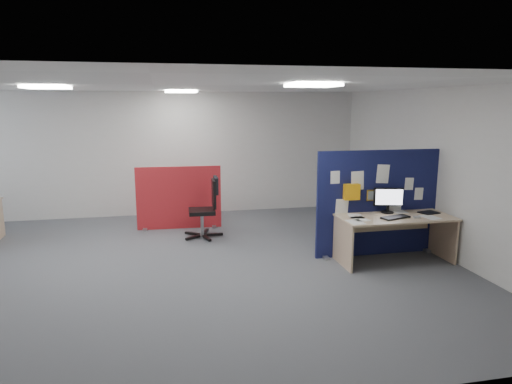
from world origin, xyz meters
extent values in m
plane|color=#4C4F53|center=(0.00, 0.00, 0.00)|extent=(9.00, 9.00, 0.00)
cube|color=white|center=(0.00, 0.00, 2.70)|extent=(9.00, 7.00, 0.02)
cube|color=silver|center=(0.00, 3.50, 1.35)|extent=(9.00, 0.02, 2.70)
cube|color=silver|center=(0.00, -3.50, 1.35)|extent=(9.00, 0.02, 2.70)
cube|color=silver|center=(4.50, 0.00, 1.35)|extent=(0.02, 7.00, 2.70)
cube|color=white|center=(2.00, -1.00, 2.67)|extent=(0.60, 0.60, 0.04)
cube|color=white|center=(-1.50, 0.50, 2.67)|extent=(0.60, 0.60, 0.04)
cube|color=white|center=(0.50, 2.50, 2.67)|extent=(0.60, 0.60, 0.04)
cube|color=#0F1238|center=(3.48, -0.05, 0.86)|extent=(2.08, 0.06, 1.72)
cube|color=#95959A|center=(2.59, -0.05, 0.02)|extent=(0.08, 0.30, 0.04)
cube|color=#95959A|center=(4.37, -0.05, 0.02)|extent=(0.08, 0.30, 0.04)
cube|color=white|center=(2.71, -0.08, 1.31)|extent=(0.15, 0.01, 0.20)
cube|color=white|center=(3.09, -0.08, 1.25)|extent=(0.21, 0.01, 0.30)
cube|color=white|center=(3.52, -0.08, 1.34)|extent=(0.21, 0.01, 0.30)
cube|color=white|center=(3.99, -0.08, 1.16)|extent=(0.15, 0.01, 0.20)
cube|color=white|center=(2.84, -0.08, 0.81)|extent=(0.21, 0.01, 0.30)
cube|color=white|center=(3.77, -0.08, 0.74)|extent=(0.21, 0.01, 0.30)
cube|color=white|center=(4.18, -0.08, 0.99)|extent=(0.15, 0.01, 0.20)
cube|color=gold|center=(3.38, -0.08, 1.00)|extent=(0.24, 0.01, 0.18)
cube|color=#FFAA10|center=(2.98, -0.13, 1.08)|extent=(0.25, 0.10, 0.25)
cube|color=tan|center=(3.58, -0.45, 0.71)|extent=(1.77, 0.78, 0.03)
cube|color=tan|center=(2.73, -0.45, 0.35)|extent=(0.03, 0.72, 0.70)
cube|color=tan|center=(4.43, -0.45, 0.35)|extent=(0.03, 0.72, 0.70)
cube|color=tan|center=(3.58, -0.08, 0.55)|extent=(1.59, 0.02, 0.30)
cylinder|color=black|center=(3.57, -0.21, 0.74)|extent=(0.19, 0.19, 0.02)
cube|color=black|center=(3.57, -0.21, 0.80)|extent=(0.04, 0.04, 0.10)
cube|color=black|center=(3.57, -0.21, 0.99)|extent=(0.46, 0.15, 0.29)
cube|color=white|center=(3.57, -0.23, 0.99)|extent=(0.41, 0.11, 0.25)
cube|color=black|center=(3.52, -0.55, 0.74)|extent=(0.48, 0.30, 0.02)
cube|color=#95959A|center=(3.84, -0.61, 0.74)|extent=(0.11, 0.08, 0.03)
cube|color=black|center=(4.21, -0.35, 0.74)|extent=(0.32, 0.28, 0.01)
cube|color=#AA2315|center=(0.39, 2.22, 0.62)|extent=(1.65, 0.12, 1.24)
cube|color=#95959A|center=(-0.29, 2.22, 0.02)|extent=(0.08, 0.30, 0.04)
cube|color=#95959A|center=(1.06, 2.22, 0.02)|extent=(0.08, 0.30, 0.04)
cube|color=black|center=(0.99, 1.49, 0.04)|extent=(0.31, 0.06, 0.04)
cube|color=black|center=(0.85, 1.71, 0.04)|extent=(0.15, 0.31, 0.04)
cube|color=black|center=(0.59, 1.64, 0.04)|extent=(0.27, 0.23, 0.04)
cube|color=black|center=(0.58, 1.38, 0.04)|extent=(0.28, 0.21, 0.04)
cube|color=black|center=(0.83, 1.29, 0.04)|extent=(0.13, 0.31, 0.04)
cylinder|color=#95959A|center=(0.77, 1.50, 0.26)|extent=(0.06, 0.06, 0.43)
cube|color=black|center=(0.77, 1.50, 0.49)|extent=(0.49, 0.49, 0.07)
cube|color=black|center=(0.99, 1.49, 0.82)|extent=(0.07, 0.43, 0.51)
cube|color=black|center=(1.04, 1.49, 0.97)|extent=(0.08, 0.39, 0.31)
cube|color=white|center=(2.97, -0.49, 0.73)|extent=(0.24, 0.32, 0.00)
cube|color=white|center=(2.98, -0.31, 0.73)|extent=(0.26, 0.33, 0.00)
cube|color=white|center=(4.07, -0.61, 0.73)|extent=(0.25, 0.33, 0.00)
cube|color=white|center=(2.83, -0.64, 0.73)|extent=(0.22, 0.31, 0.00)
cube|color=white|center=(3.80, -0.15, 0.73)|extent=(0.22, 0.30, 0.00)
camera|label=1|loc=(0.06, -6.68, 2.44)|focal=32.00mm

